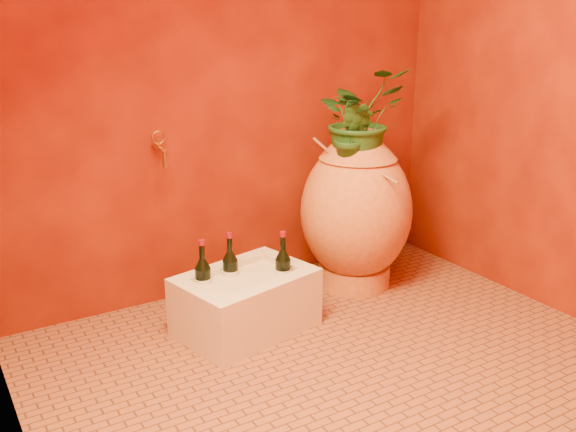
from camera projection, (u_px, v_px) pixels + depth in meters
floor at (338, 363)px, 2.76m from camera, size 2.50×2.50×0.00m
wall_back at (228, 52)px, 3.19m from camera, size 2.50×0.02×2.50m
wall_right at (563, 55)px, 2.99m from camera, size 0.02×2.00×2.50m
amphora at (356, 210)px, 3.44m from camera, size 0.78×0.78×0.86m
stone_basin at (246, 303)px, 3.02m from camera, size 0.69×0.54×0.29m
wine_bottle_a at (203, 281)px, 2.94m from camera, size 0.08×0.08×0.31m
wine_bottle_b at (283, 272)px, 3.04m from camera, size 0.08×0.08×0.31m
wine_bottle_c at (231, 273)px, 3.03m from camera, size 0.08×0.08×0.31m
wall_tap at (160, 147)px, 3.05m from camera, size 0.07×0.15×0.17m
plant_main at (360, 118)px, 3.29m from camera, size 0.48×0.42×0.51m
plant_side at (353, 137)px, 3.21m from camera, size 0.24×0.24×0.35m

